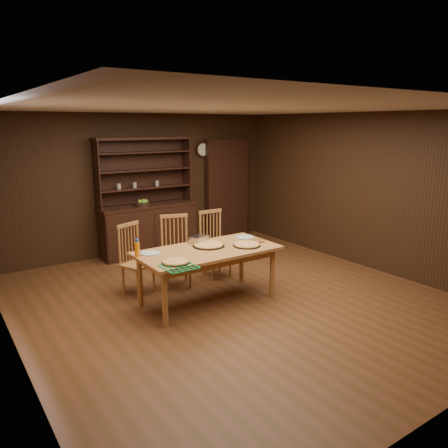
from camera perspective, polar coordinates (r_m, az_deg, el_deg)
floor at (r=6.20m, az=1.17°, el=-9.84°), size 6.00×6.00×0.00m
room_shell at (r=5.78m, az=1.24°, el=4.75°), size 6.00×6.00×6.00m
china_hutch at (r=8.31m, az=-9.93°, el=0.18°), size 1.84×0.52×2.17m
doorway at (r=9.28m, az=0.32°, el=4.55°), size 1.00×0.18×2.10m
wall_clock at (r=8.94m, az=-2.83°, el=9.69°), size 0.30×0.05×0.30m
dining_table at (r=5.92m, az=-2.14°, el=-4.05°), size 1.91×0.96×0.75m
chair_left at (r=6.44m, az=-11.69°, el=-4.14°), size 0.53×0.52×1.02m
chair_center at (r=6.65m, az=-6.33°, el=-3.15°), size 0.55×0.54×1.07m
chair_right at (r=7.01m, az=-1.36°, el=-2.27°), size 0.44×0.42×1.06m
pizza_left at (r=5.35m, az=-6.34°, el=-4.92°), size 0.34×0.34×0.04m
pizza_right at (r=6.06m, az=2.99°, el=-2.72°), size 0.39×0.39×0.04m
pizza_center at (r=6.04m, az=-2.02°, el=-2.76°), size 0.44×0.44×0.04m
cooling_rack at (r=5.20m, az=-5.87°, el=-5.53°), size 0.49×0.49×0.02m
plate_left at (r=5.78m, az=-9.58°, el=-3.76°), size 0.26×0.26×0.02m
plate_right at (r=6.50m, az=2.73°, el=-1.72°), size 0.28×0.28×0.02m
foil_dish at (r=6.22m, az=-3.31°, el=-2.00°), size 0.29×0.25×0.10m
juice_bottle at (r=5.66m, az=-11.28°, el=-3.15°), size 0.06×0.06×0.23m
pot_holder_a at (r=6.37m, az=3.92°, el=-2.06°), size 0.28×0.28×0.01m
pot_holder_b at (r=6.28m, az=3.93°, el=-2.24°), size 0.24×0.24×0.02m
fruit_bowl at (r=8.13m, az=-10.57°, el=2.66°), size 0.30×0.30×0.12m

